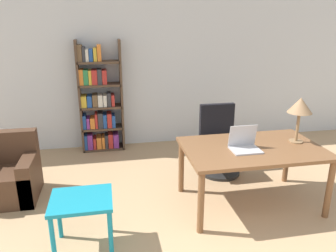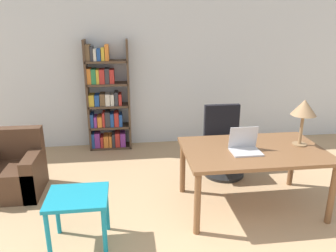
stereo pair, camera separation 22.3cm
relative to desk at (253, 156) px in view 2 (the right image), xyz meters
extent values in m
cube|color=silver|center=(-0.95, 2.32, 0.70)|extent=(8.00, 0.06, 2.70)
cube|color=brown|center=(0.00, 0.00, 0.06)|extent=(1.60, 1.01, 0.04)
cylinder|color=brown|center=(-0.74, -0.44, -0.30)|extent=(0.07, 0.07, 0.70)
cylinder|color=brown|center=(0.74, -0.44, -0.30)|extent=(0.07, 0.07, 0.70)
cylinder|color=brown|center=(-0.74, 0.44, -0.30)|extent=(0.07, 0.07, 0.70)
cylinder|color=brown|center=(0.74, 0.44, -0.30)|extent=(0.07, 0.07, 0.70)
cube|color=#B2B2B7|center=(-0.13, -0.09, 0.09)|extent=(0.32, 0.26, 0.02)
cube|color=#B2B2B7|center=(-0.13, 0.01, 0.23)|extent=(0.32, 0.05, 0.25)
cube|color=#19233D|center=(-0.13, 0.02, 0.23)|extent=(0.29, 0.04, 0.22)
cylinder|color=olive|center=(0.58, 0.06, 0.09)|extent=(0.17, 0.17, 0.01)
cylinder|color=olive|center=(0.58, 0.06, 0.27)|extent=(0.04, 0.04, 0.35)
cone|color=#93704C|center=(0.58, 0.06, 0.54)|extent=(0.28, 0.28, 0.18)
cylinder|color=black|center=(-0.06, 0.86, -0.63)|extent=(0.57, 0.57, 0.04)
cylinder|color=#262626|center=(-0.06, 0.86, -0.45)|extent=(0.06, 0.06, 0.33)
cube|color=black|center=(-0.06, 0.86, -0.24)|extent=(0.54, 0.54, 0.10)
cube|color=black|center=(-0.06, 1.08, 0.07)|extent=(0.51, 0.08, 0.52)
cube|color=teal|center=(-1.92, -0.47, -0.12)|extent=(0.58, 0.50, 0.04)
cylinder|color=teal|center=(-2.17, -0.68, -0.40)|extent=(0.04, 0.04, 0.51)
cylinder|color=teal|center=(-1.66, -0.68, -0.40)|extent=(0.04, 0.04, 0.51)
cylinder|color=teal|center=(-2.17, -0.25, -0.40)|extent=(0.04, 0.04, 0.51)
cylinder|color=teal|center=(-1.66, -0.25, -0.40)|extent=(0.04, 0.04, 0.51)
cube|color=#472D1E|center=(-2.88, 0.67, -0.46)|extent=(0.68, 0.68, 0.39)
cube|color=#472D1E|center=(-2.88, 0.93, -0.05)|extent=(0.68, 0.16, 0.42)
cube|color=#472D1E|center=(-2.62, 0.67, -0.38)|extent=(0.16, 0.68, 0.54)
cube|color=#4C3828|center=(-2.05, 2.13, 0.27)|extent=(0.04, 0.28, 1.84)
cube|color=#4C3828|center=(-1.38, 2.13, 0.27)|extent=(0.04, 0.28, 1.84)
cube|color=#4C3828|center=(-1.72, 2.13, -0.63)|extent=(0.67, 0.28, 0.04)
cube|color=#234C99|center=(-2.01, 2.13, -0.49)|extent=(0.05, 0.24, 0.25)
cube|color=#7F338C|center=(-1.94, 2.13, -0.49)|extent=(0.09, 0.24, 0.26)
cube|color=#B72D28|center=(-1.87, 2.13, -0.52)|extent=(0.05, 0.24, 0.19)
cube|color=orange|center=(-1.79, 2.13, -0.51)|extent=(0.08, 0.24, 0.20)
cube|color=orange|center=(-1.72, 2.13, -0.51)|extent=(0.05, 0.24, 0.20)
cube|color=#333338|center=(-1.67, 2.13, -0.50)|extent=(0.05, 0.24, 0.23)
cube|color=#B72D28|center=(-1.60, 2.13, -0.49)|extent=(0.08, 0.24, 0.25)
cube|color=#7F338C|center=(-1.51, 2.13, -0.50)|extent=(0.09, 0.24, 0.24)
cube|color=#4C3828|center=(-1.72, 2.13, -0.27)|extent=(0.67, 0.28, 0.04)
cube|color=#234C99|center=(-2.01, 2.13, -0.13)|extent=(0.05, 0.24, 0.23)
cube|color=#7F338C|center=(-1.95, 2.13, -0.16)|extent=(0.05, 0.24, 0.18)
cube|color=orange|center=(-1.88, 2.13, -0.16)|extent=(0.07, 0.24, 0.18)
cube|color=#B72D28|center=(-1.82, 2.13, -0.12)|extent=(0.04, 0.24, 0.25)
cube|color=#333338|center=(-1.75, 2.13, -0.12)|extent=(0.08, 0.24, 0.26)
cube|color=#234C99|center=(-1.67, 2.13, -0.13)|extent=(0.06, 0.24, 0.23)
cube|color=#B72D28|center=(-1.60, 2.13, -0.13)|extent=(0.07, 0.24, 0.24)
cube|color=#234C99|center=(-1.53, 2.13, -0.14)|extent=(0.05, 0.24, 0.21)
cube|color=#4C3828|center=(-1.72, 2.13, 0.10)|extent=(0.67, 0.28, 0.04)
cube|color=gold|center=(-1.99, 2.13, 0.22)|extent=(0.09, 0.24, 0.19)
cube|color=#234C99|center=(-1.90, 2.13, 0.21)|extent=(0.07, 0.24, 0.19)
cube|color=brown|center=(-1.81, 2.13, 0.22)|extent=(0.08, 0.24, 0.20)
cube|color=silver|center=(-1.73, 2.13, 0.22)|extent=(0.08, 0.24, 0.19)
cube|color=silver|center=(-1.65, 2.13, 0.21)|extent=(0.06, 0.24, 0.19)
cube|color=#333338|center=(-1.59, 2.13, 0.23)|extent=(0.06, 0.24, 0.22)
cube|color=#B72D28|center=(-1.52, 2.13, 0.22)|extent=(0.05, 0.24, 0.19)
cube|color=#4C3828|center=(-1.72, 2.13, 0.47)|extent=(0.67, 0.28, 0.04)
cube|color=orange|center=(-2.00, 2.13, 0.61)|extent=(0.06, 0.24, 0.25)
cube|color=#2D7F47|center=(-1.93, 2.13, 0.61)|extent=(0.07, 0.24, 0.24)
cube|color=gold|center=(-1.87, 2.13, 0.60)|extent=(0.04, 0.24, 0.23)
cube|color=#B72D28|center=(-1.80, 2.13, 0.61)|extent=(0.09, 0.24, 0.23)
cube|color=#333338|center=(-1.72, 2.13, 0.61)|extent=(0.07, 0.24, 0.24)
cube|color=#B72D28|center=(-1.64, 2.13, 0.60)|extent=(0.07, 0.24, 0.23)
cube|color=#4C3828|center=(-1.72, 2.13, 0.84)|extent=(0.67, 0.28, 0.04)
cube|color=brown|center=(-2.00, 2.13, 0.99)|extent=(0.07, 0.24, 0.26)
cube|color=#333338|center=(-1.94, 2.13, 0.97)|extent=(0.04, 0.24, 0.22)
cube|color=silver|center=(-1.89, 2.13, 0.95)|extent=(0.05, 0.24, 0.19)
cube|color=#234C99|center=(-1.83, 2.13, 0.95)|extent=(0.06, 0.24, 0.19)
cube|color=gold|center=(-1.76, 2.13, 0.96)|extent=(0.05, 0.24, 0.20)
cube|color=orange|center=(-1.70, 2.13, 0.98)|extent=(0.06, 0.24, 0.25)
camera|label=1|loc=(-1.63, -3.27, 1.49)|focal=35.00mm
camera|label=2|loc=(-1.41, -3.31, 1.49)|focal=35.00mm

